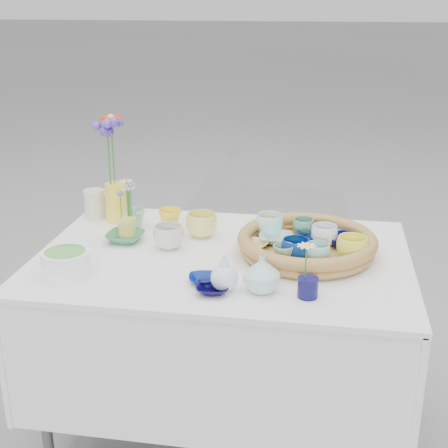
% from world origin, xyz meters
% --- Properties ---
extents(ground, '(80.00, 80.00, 0.00)m').
position_xyz_m(ground, '(0.00, 0.00, 0.00)').
color(ground, gray).
extents(display_table, '(1.26, 0.86, 0.77)m').
position_xyz_m(display_table, '(0.00, 0.00, 0.00)').
color(display_table, white).
rests_on(display_table, ground).
extents(wicker_tray, '(0.47, 0.47, 0.08)m').
position_xyz_m(wicker_tray, '(0.28, 0.05, 0.80)').
color(wicker_tray, brown).
rests_on(wicker_tray, display_table).
extents(tray_ceramic_0, '(0.14, 0.14, 0.03)m').
position_xyz_m(tray_ceramic_0, '(0.30, 0.14, 0.80)').
color(tray_ceramic_0, navy).
rests_on(tray_ceramic_0, wicker_tray).
extents(tray_ceramic_1, '(0.12, 0.12, 0.04)m').
position_xyz_m(tray_ceramic_1, '(0.40, 0.11, 0.80)').
color(tray_ceramic_1, '#06054F').
rests_on(tray_ceramic_1, wicker_tray).
extents(tray_ceramic_2, '(0.11, 0.11, 0.08)m').
position_xyz_m(tray_ceramic_2, '(0.43, -0.01, 0.82)').
color(tray_ceramic_2, '#F7EF47').
rests_on(tray_ceramic_2, wicker_tray).
extents(tray_ceramic_3, '(0.13, 0.13, 0.03)m').
position_xyz_m(tray_ceramic_3, '(0.29, -0.00, 0.80)').
color(tray_ceramic_3, '#48A47F').
rests_on(tray_ceramic_3, wicker_tray).
extents(tray_ceramic_4, '(0.09, 0.09, 0.06)m').
position_xyz_m(tray_ceramic_4, '(0.21, -0.08, 0.82)').
color(tray_ceramic_4, '#7DAA86').
rests_on(tray_ceramic_4, wicker_tray).
extents(tray_ceramic_5, '(0.12, 0.12, 0.03)m').
position_xyz_m(tray_ceramic_5, '(0.17, 0.10, 0.80)').
color(tray_ceramic_5, '#8EBEAD').
rests_on(tray_ceramic_5, wicker_tray).
extents(tray_ceramic_6, '(0.13, 0.13, 0.08)m').
position_xyz_m(tray_ceramic_6, '(0.14, 0.17, 0.82)').
color(tray_ceramic_6, '#B9F4EB').
rests_on(tray_ceramic_6, wicker_tray).
extents(tray_ceramic_7, '(0.11, 0.11, 0.07)m').
position_xyz_m(tray_ceramic_7, '(0.34, 0.10, 0.82)').
color(tray_ceramic_7, white).
rests_on(tray_ceramic_7, wicker_tray).
extents(tray_ceramic_8, '(0.11, 0.11, 0.02)m').
position_xyz_m(tray_ceramic_8, '(0.38, 0.17, 0.79)').
color(tray_ceramic_8, '#91B5DB').
rests_on(tray_ceramic_8, wicker_tray).
extents(tray_ceramic_9, '(0.12, 0.12, 0.07)m').
position_xyz_m(tray_ceramic_9, '(0.25, -0.05, 0.82)').
color(tray_ceramic_9, navy).
rests_on(tray_ceramic_9, wicker_tray).
extents(tray_ceramic_10, '(0.12, 0.12, 0.02)m').
position_xyz_m(tray_ceramic_10, '(0.10, 0.03, 0.79)').
color(tray_ceramic_10, '#DDC976').
rests_on(tray_ceramic_10, wicker_tray).
extents(tray_ceramic_11, '(0.09, 0.09, 0.06)m').
position_xyz_m(tray_ceramic_11, '(0.32, -0.05, 0.82)').
color(tray_ceramic_11, '#95DDCE').
rests_on(tray_ceramic_11, wicker_tray).
extents(tray_ceramic_12, '(0.09, 0.09, 0.06)m').
position_xyz_m(tray_ceramic_12, '(0.26, 0.19, 0.81)').
color(tray_ceramic_12, '#559E72').
rests_on(tray_ceramic_12, wicker_tray).
extents(loose_ceramic_0, '(0.09, 0.09, 0.08)m').
position_xyz_m(loose_ceramic_0, '(-0.24, 0.21, 0.80)').
color(loose_ceramic_0, yellow).
rests_on(loose_ceramic_0, display_table).
extents(loose_ceramic_1, '(0.15, 0.15, 0.09)m').
position_xyz_m(loose_ceramic_1, '(-0.11, 0.16, 0.81)').
color(loose_ceramic_1, '#E7E06C').
rests_on(loose_ceramic_1, display_table).
extents(loose_ceramic_2, '(0.14, 0.14, 0.03)m').
position_xyz_m(loose_ceramic_2, '(-0.37, 0.06, 0.78)').
color(loose_ceramic_2, '#387F4C').
rests_on(loose_ceramic_2, display_table).
extents(loose_ceramic_3, '(0.12, 0.12, 0.08)m').
position_xyz_m(loose_ceramic_3, '(-0.20, 0.03, 0.81)').
color(loose_ceramic_3, silver).
rests_on(loose_ceramic_3, display_table).
extents(loose_ceramic_4, '(0.11, 0.11, 0.02)m').
position_xyz_m(loose_ceramic_4, '(-0.02, -0.22, 0.78)').
color(loose_ceramic_4, navy).
rests_on(loose_ceramic_4, display_table).
extents(loose_ceramic_5, '(0.09, 0.09, 0.07)m').
position_xyz_m(loose_ceramic_5, '(-0.38, 0.22, 0.80)').
color(loose_ceramic_5, '#8BC0A5').
rests_on(loose_ceramic_5, display_table).
extents(loose_ceramic_6, '(0.12, 0.12, 0.02)m').
position_xyz_m(loose_ceramic_6, '(0.02, -0.29, 0.78)').
color(loose_ceramic_6, black).
rests_on(loose_ceramic_6, display_table).
extents(fluted_bowl, '(0.16, 0.16, 0.08)m').
position_xyz_m(fluted_bowl, '(-0.46, -0.24, 0.81)').
color(fluted_bowl, white).
rests_on(fluted_bowl, display_table).
extents(bud_vase_paleblue, '(0.10, 0.10, 0.13)m').
position_xyz_m(bud_vase_paleblue, '(0.05, -0.27, 0.83)').
color(bud_vase_paleblue, silver).
rests_on(bud_vase_paleblue, display_table).
extents(bud_vase_seafoam, '(0.15, 0.15, 0.12)m').
position_xyz_m(bud_vase_seafoam, '(0.16, -0.25, 0.82)').
color(bud_vase_seafoam, silver).
rests_on(bud_vase_seafoam, display_table).
extents(bud_vase_cobalt, '(0.07, 0.07, 0.06)m').
position_xyz_m(bud_vase_cobalt, '(0.30, -0.27, 0.80)').
color(bud_vase_cobalt, '#0D0C43').
rests_on(bud_vase_cobalt, display_table).
extents(single_daisy, '(0.07, 0.07, 0.12)m').
position_xyz_m(single_daisy, '(0.29, -0.26, 0.88)').
color(single_daisy, white).
rests_on(single_daisy, bud_vase_cobalt).
extents(tall_vase_yellow, '(0.09, 0.09, 0.15)m').
position_xyz_m(tall_vase_yellow, '(-0.47, 0.27, 0.84)').
color(tall_vase_yellow, yellow).
rests_on(tall_vase_yellow, display_table).
extents(gerbera, '(0.11, 0.11, 0.27)m').
position_xyz_m(gerbera, '(-0.47, 0.28, 1.04)').
color(gerbera, red).
rests_on(gerbera, tall_vase_yellow).
extents(hydrangea, '(0.10, 0.10, 0.31)m').
position_xyz_m(hydrangea, '(-0.48, 0.26, 1.03)').
color(hydrangea, '#4B32A8').
rests_on(hydrangea, tall_vase_yellow).
extents(white_pitcher, '(0.12, 0.09, 0.11)m').
position_xyz_m(white_pitcher, '(-0.56, 0.29, 0.82)').
color(white_pitcher, beige).
rests_on(white_pitcher, display_table).
extents(daisy_cup, '(0.09, 0.09, 0.07)m').
position_xyz_m(daisy_cup, '(-0.38, 0.12, 0.80)').
color(daisy_cup, '#EFC653').
rests_on(daisy_cup, display_table).
extents(daisy_posy, '(0.08, 0.08, 0.14)m').
position_xyz_m(daisy_posy, '(-0.38, 0.12, 0.91)').
color(daisy_posy, white).
rests_on(daisy_posy, daisy_cup).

